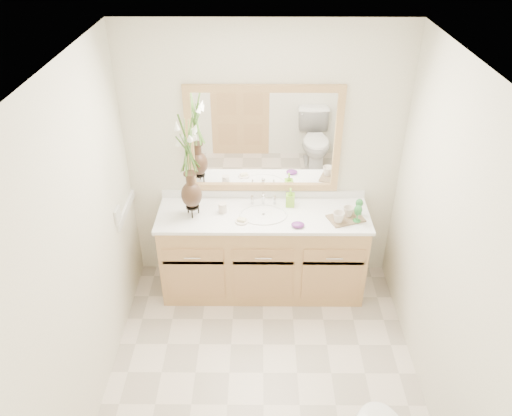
{
  "coord_description": "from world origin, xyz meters",
  "views": [
    {
      "loc": [
        -0.04,
        -2.59,
        3.21
      ],
      "look_at": [
        -0.06,
        0.65,
        1.12
      ],
      "focal_mm": 35.0,
      "sensor_mm": 36.0,
      "label": 1
    }
  ],
  "objects_px": {
    "flower_vase": "(188,155)",
    "soap_bottle": "(290,198)",
    "tray": "(346,218)",
    "tumbler": "(223,208)"
  },
  "relations": [
    {
      "from": "flower_vase",
      "to": "soap_bottle",
      "type": "xyz_separation_m",
      "value": [
        0.84,
        0.15,
        -0.5
      ]
    },
    {
      "from": "flower_vase",
      "to": "soap_bottle",
      "type": "distance_m",
      "value": 0.99
    },
    {
      "from": "soap_bottle",
      "to": "tray",
      "type": "height_order",
      "value": "soap_bottle"
    },
    {
      "from": "flower_vase",
      "to": "tumbler",
      "type": "relative_size",
      "value": 9.37
    },
    {
      "from": "tumbler",
      "to": "tray",
      "type": "distance_m",
      "value": 1.06
    },
    {
      "from": "flower_vase",
      "to": "soap_bottle",
      "type": "relative_size",
      "value": 5.51
    },
    {
      "from": "flower_vase",
      "to": "tray",
      "type": "distance_m",
      "value": 1.43
    },
    {
      "from": "tray",
      "to": "tumbler",
      "type": "bearing_deg",
      "value": 154.83
    },
    {
      "from": "soap_bottle",
      "to": "tray",
      "type": "distance_m",
      "value": 0.52
    },
    {
      "from": "tumbler",
      "to": "soap_bottle",
      "type": "distance_m",
      "value": 0.6
    }
  ]
}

